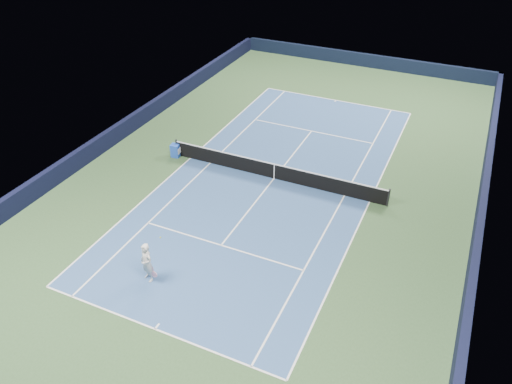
% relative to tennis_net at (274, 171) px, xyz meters
% --- Properties ---
extents(ground, '(40.00, 40.00, 0.00)m').
position_rel_tennis_net_xyz_m(ground, '(0.00, 0.00, -0.50)').
color(ground, '#2E4B29').
rests_on(ground, ground).
extents(wall_far, '(22.00, 0.35, 1.10)m').
position_rel_tennis_net_xyz_m(wall_far, '(0.00, 19.82, 0.05)').
color(wall_far, black).
rests_on(wall_far, ground).
extents(wall_right, '(0.35, 40.00, 1.10)m').
position_rel_tennis_net_xyz_m(wall_right, '(10.82, 0.00, 0.05)').
color(wall_right, black).
rests_on(wall_right, ground).
extents(wall_left, '(0.35, 40.00, 1.10)m').
position_rel_tennis_net_xyz_m(wall_left, '(-10.82, 0.00, 0.05)').
color(wall_left, black).
rests_on(wall_left, ground).
extents(court_surface, '(10.97, 23.77, 0.01)m').
position_rel_tennis_net_xyz_m(court_surface, '(0.00, 0.00, -0.50)').
color(court_surface, '#2D4D7F').
rests_on(court_surface, ground).
extents(baseline_far, '(10.97, 0.08, 0.00)m').
position_rel_tennis_net_xyz_m(baseline_far, '(0.00, 11.88, -0.50)').
color(baseline_far, white).
rests_on(baseline_far, ground).
extents(baseline_near, '(10.97, 0.08, 0.00)m').
position_rel_tennis_net_xyz_m(baseline_near, '(0.00, -11.88, -0.50)').
color(baseline_near, white).
rests_on(baseline_near, ground).
extents(sideline_doubles_right, '(0.08, 23.77, 0.00)m').
position_rel_tennis_net_xyz_m(sideline_doubles_right, '(5.49, 0.00, -0.50)').
color(sideline_doubles_right, white).
rests_on(sideline_doubles_right, ground).
extents(sideline_doubles_left, '(0.08, 23.77, 0.00)m').
position_rel_tennis_net_xyz_m(sideline_doubles_left, '(-5.49, 0.00, -0.50)').
color(sideline_doubles_left, white).
rests_on(sideline_doubles_left, ground).
extents(sideline_singles_right, '(0.08, 23.77, 0.00)m').
position_rel_tennis_net_xyz_m(sideline_singles_right, '(4.12, 0.00, -0.50)').
color(sideline_singles_right, white).
rests_on(sideline_singles_right, ground).
extents(sideline_singles_left, '(0.08, 23.77, 0.00)m').
position_rel_tennis_net_xyz_m(sideline_singles_left, '(-4.12, 0.00, -0.50)').
color(sideline_singles_left, white).
rests_on(sideline_singles_left, ground).
extents(service_line_far, '(8.23, 0.08, 0.00)m').
position_rel_tennis_net_xyz_m(service_line_far, '(0.00, 6.40, -0.50)').
color(service_line_far, white).
rests_on(service_line_far, ground).
extents(service_line_near, '(8.23, 0.08, 0.00)m').
position_rel_tennis_net_xyz_m(service_line_near, '(0.00, -6.40, -0.50)').
color(service_line_near, white).
rests_on(service_line_near, ground).
extents(center_service_line, '(0.08, 12.80, 0.00)m').
position_rel_tennis_net_xyz_m(center_service_line, '(0.00, 0.00, -0.50)').
color(center_service_line, white).
rests_on(center_service_line, ground).
extents(center_mark_far, '(0.08, 0.30, 0.00)m').
position_rel_tennis_net_xyz_m(center_mark_far, '(0.00, 11.73, -0.50)').
color(center_mark_far, white).
rests_on(center_mark_far, ground).
extents(center_mark_near, '(0.08, 0.30, 0.00)m').
position_rel_tennis_net_xyz_m(center_mark_near, '(0.00, -11.73, -0.50)').
color(center_mark_near, white).
rests_on(center_mark_near, ground).
extents(tennis_net, '(12.90, 0.10, 1.07)m').
position_rel_tennis_net_xyz_m(tennis_net, '(0.00, 0.00, 0.00)').
color(tennis_net, black).
rests_on(tennis_net, ground).
extents(sponsor_cube, '(0.60, 0.52, 0.81)m').
position_rel_tennis_net_xyz_m(sponsor_cube, '(-6.40, -0.18, -0.10)').
color(sponsor_cube, blue).
rests_on(sponsor_cube, ground).
extents(tennis_player, '(0.89, 1.37, 1.90)m').
position_rel_tennis_net_xyz_m(tennis_player, '(-1.77, -9.68, 0.45)').
color(tennis_player, silver).
rests_on(tennis_player, ground).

